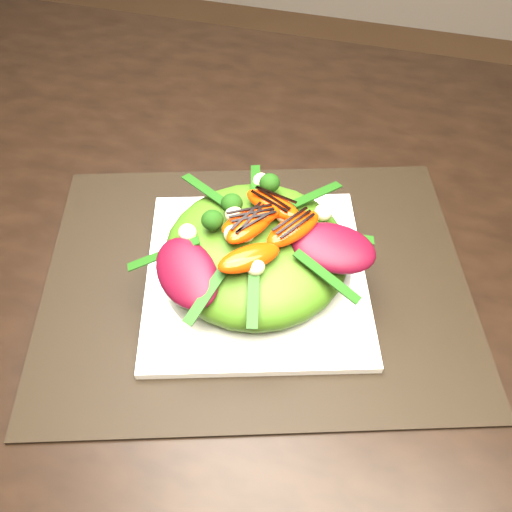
% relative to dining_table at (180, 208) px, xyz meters
% --- Properties ---
extents(floor, '(4.00, 4.00, 0.01)m').
position_rel_dining_table_xyz_m(floor, '(0.00, 0.00, -0.73)').
color(floor, brown).
rests_on(floor, ground).
extents(dining_table, '(1.60, 0.90, 0.75)m').
position_rel_dining_table_xyz_m(dining_table, '(0.00, 0.00, 0.00)').
color(dining_table, black).
rests_on(dining_table, floor).
extents(placemat, '(0.58, 0.50, 0.00)m').
position_rel_dining_table_xyz_m(placemat, '(0.14, -0.10, 0.02)').
color(placemat, black).
rests_on(placemat, dining_table).
extents(plate_base, '(0.31, 0.31, 0.01)m').
position_rel_dining_table_xyz_m(plate_base, '(0.14, -0.10, 0.03)').
color(plate_base, white).
rests_on(plate_base, placemat).
extents(salad_bowl, '(0.24, 0.24, 0.02)m').
position_rel_dining_table_xyz_m(salad_bowl, '(0.14, -0.10, 0.04)').
color(salad_bowl, silver).
rests_on(salad_bowl, plate_base).
extents(lettuce_mound, '(0.26, 0.26, 0.07)m').
position_rel_dining_table_xyz_m(lettuce_mound, '(0.14, -0.10, 0.07)').
color(lettuce_mound, '#3D6512').
rests_on(lettuce_mound, salad_bowl).
extents(radicchio_leaf, '(0.09, 0.06, 0.02)m').
position_rel_dining_table_xyz_m(radicchio_leaf, '(0.22, -0.10, 0.10)').
color(radicchio_leaf, '#410613').
rests_on(radicchio_leaf, lettuce_mound).
extents(orange_segment, '(0.07, 0.05, 0.02)m').
position_rel_dining_table_xyz_m(orange_segment, '(0.14, -0.09, 0.12)').
color(orange_segment, '#FF2C04').
rests_on(orange_segment, lettuce_mound).
extents(broccoli_floret, '(0.04, 0.04, 0.03)m').
position_rel_dining_table_xyz_m(broccoli_floret, '(0.06, -0.07, 0.11)').
color(broccoli_floret, black).
rests_on(broccoli_floret, lettuce_mound).
extents(macadamia_nut, '(0.03, 0.03, 0.02)m').
position_rel_dining_table_xyz_m(macadamia_nut, '(0.15, -0.14, 0.11)').
color(macadamia_nut, beige).
rests_on(macadamia_nut, lettuce_mound).
extents(balsamic_drizzle, '(0.05, 0.02, 0.00)m').
position_rel_dining_table_xyz_m(balsamic_drizzle, '(0.14, -0.09, 0.13)').
color(balsamic_drizzle, black).
rests_on(balsamic_drizzle, orange_segment).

